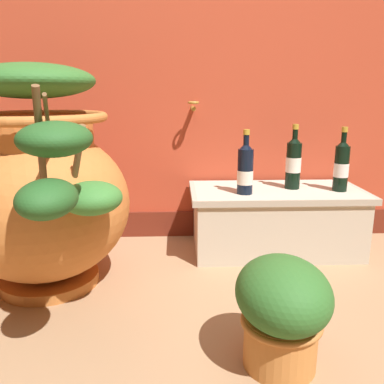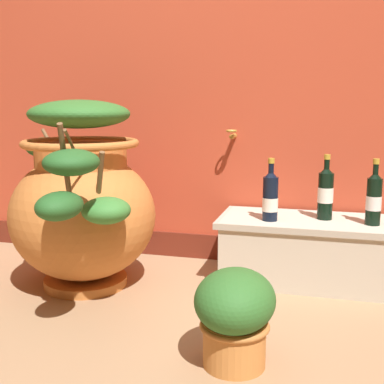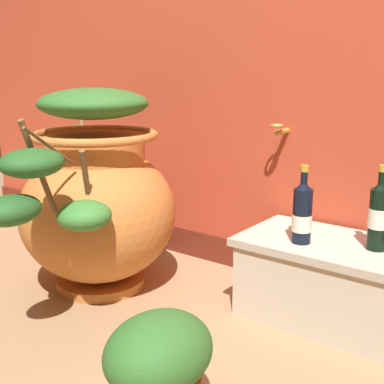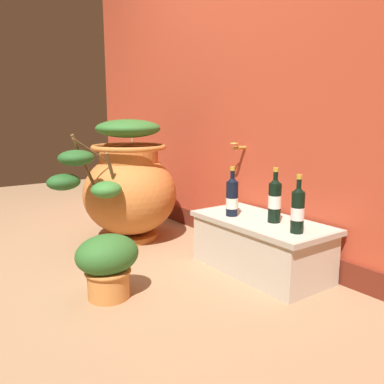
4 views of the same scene
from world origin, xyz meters
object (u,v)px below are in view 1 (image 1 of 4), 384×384
wine_bottle_middle (342,165)px  potted_shrub (282,308)px  wine_bottle_right (245,168)px  terracotta_urn (42,189)px  wine_bottle_left (294,161)px

wine_bottle_middle → potted_shrub: bearing=-120.3°
wine_bottle_right → potted_shrub: 0.84m
terracotta_urn → wine_bottle_left: (1.10, 0.36, 0.04)m
terracotta_urn → wine_bottle_right: 0.89m
wine_bottle_left → wine_bottle_middle: size_ratio=1.03×
potted_shrub → terracotta_urn: bearing=146.8°
wine_bottle_left → potted_shrub: (-0.28, -0.90, -0.27)m
wine_bottle_right → wine_bottle_middle: bearing=4.6°
terracotta_urn → potted_shrub: (0.82, -0.54, -0.23)m
potted_shrub → wine_bottle_right: bearing=88.4°
wine_bottle_left → potted_shrub: 0.98m
wine_bottle_middle → terracotta_urn: bearing=-167.1°
wine_bottle_left → wine_bottle_middle: (0.21, -0.06, -0.01)m
wine_bottle_middle → potted_shrub: wine_bottle_middle is taller
wine_bottle_middle → potted_shrub: size_ratio=0.92×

